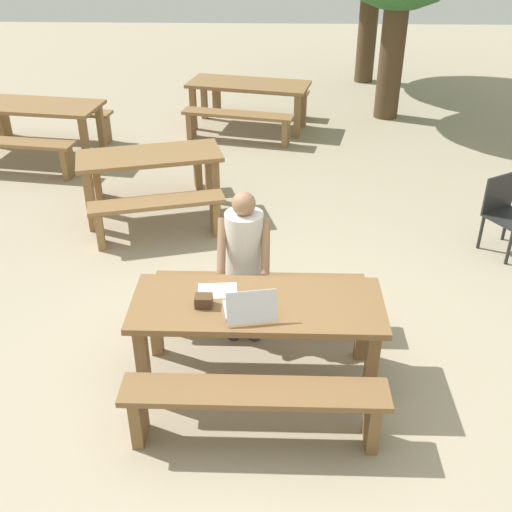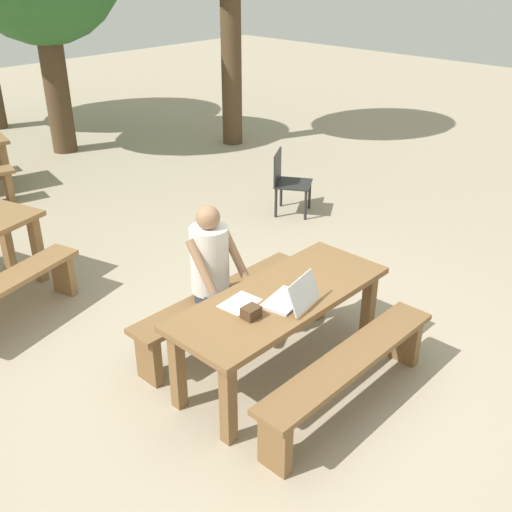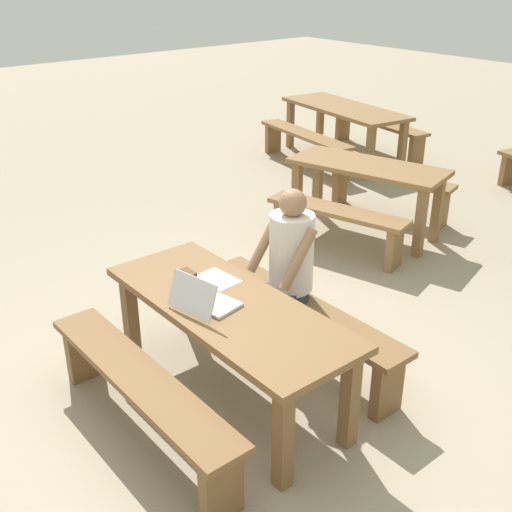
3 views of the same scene
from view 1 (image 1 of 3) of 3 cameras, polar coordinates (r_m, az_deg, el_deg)
name	(u,v)px [view 1 (image 1 of 3)]	position (r m, az deg, el deg)	size (l,w,h in m)	color
ground_plane	(257,376)	(5.04, 0.13, -10.98)	(30.00, 30.00, 0.00)	tan
picnic_table_front	(257,314)	(4.66, 0.14, -5.40)	(1.88, 0.73, 0.72)	brown
bench_near	(255,403)	(4.31, -0.13, -13.35)	(1.81, 0.30, 0.47)	brown
bench_far	(260,293)	(5.35, 0.33, -3.40)	(1.81, 0.30, 0.47)	brown
laptop	(250,308)	(4.44, -0.57, -4.77)	(0.41, 0.38, 0.24)	silver
small_pouch	(204,301)	(4.55, -4.84, -4.13)	(0.13, 0.10, 0.09)	#4C331E
paper_sheet	(218,291)	(4.73, -3.56, -3.20)	(0.31, 0.23, 0.00)	white
person_seated	(244,253)	(5.10, -1.11, 0.25)	(0.43, 0.42, 1.30)	#333847
plastic_chair	(506,212)	(7.01, 22.03, 3.75)	(0.60, 0.60, 0.81)	#262626
picnic_table_mid	(249,90)	(10.12, -0.69, 15.05)	(2.00, 1.14, 0.73)	olive
bench_mid_south	(238,120)	(9.58, -1.71, 12.38)	(1.72, 0.65, 0.45)	olive
bench_mid_north	(259,95)	(10.82, 0.25, 14.56)	(1.72, 0.65, 0.45)	olive
picnic_table_rear	(150,165)	(7.26, -9.72, 8.21)	(1.74, 1.06, 0.77)	olive
bench_rear_south	(158,211)	(6.80, -9.05, 4.07)	(1.49, 0.67, 0.47)	olive
bench_rear_north	(148,168)	(7.94, -9.95, 8.00)	(1.49, 0.67, 0.47)	olive
picnic_table_distant	(28,111)	(9.49, -20.29, 12.37)	(2.15, 1.05, 0.77)	olive
bench_distant_south	(8,149)	(9.03, -21.90, 9.15)	(1.88, 0.55, 0.48)	olive
bench_distant_north	(53,117)	(10.13, -18.22, 12.05)	(1.88, 0.55, 0.48)	olive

